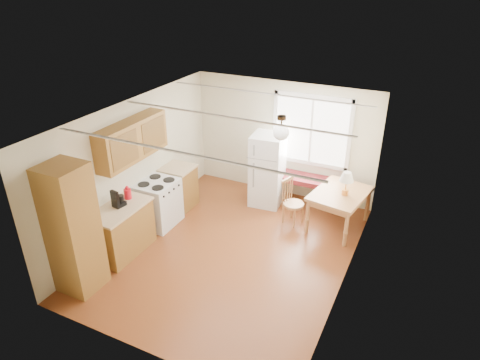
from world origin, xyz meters
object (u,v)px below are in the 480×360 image
Objects in this scene: refrigerator at (267,170)px; bench at (311,181)px; dining_table at (340,197)px; chair at (290,198)px.

refrigerator is 0.94m from bench.
dining_table is at bearing -15.01° from refrigerator.
chair is at bearing -40.41° from refrigerator.
chair is at bearing -101.70° from bench.
dining_table is 0.94m from chair.
refrigerator reaches higher than dining_table.
refrigerator is at bearing -159.54° from bench.
dining_table is (1.60, -0.27, -0.12)m from refrigerator.
dining_table is at bearing -39.81° from bench.
bench is 0.84m from chair.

